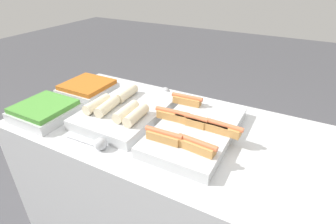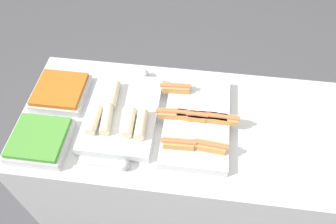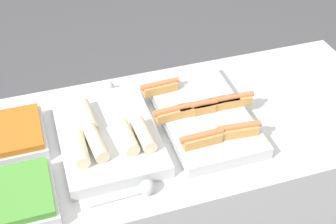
{
  "view_description": "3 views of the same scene",
  "coord_description": "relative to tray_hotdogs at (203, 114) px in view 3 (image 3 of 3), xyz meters",
  "views": [
    {
      "loc": [
        0.41,
        -0.93,
        1.53
      ],
      "look_at": [
        -0.08,
        0.0,
        0.94
      ],
      "focal_mm": 28.0,
      "sensor_mm": 36.0,
      "label": 1
    },
    {
      "loc": [
        0.04,
        -0.97,
        2.21
      ],
      "look_at": [
        -0.08,
        0.0,
        0.94
      ],
      "focal_mm": 35.0,
      "sensor_mm": 36.0,
      "label": 2
    },
    {
      "loc": [
        -0.5,
        -1.28,
        2.06
      ],
      "look_at": [
        -0.08,
        0.0,
        0.94
      ],
      "focal_mm": 50.0,
      "sensor_mm": 36.0,
      "label": 3
    }
  ],
  "objects": [
    {
      "name": "tray_wraps",
      "position": [
        -0.38,
        -0.0,
        -0.0
      ],
      "size": [
        0.36,
        0.5,
        0.1
      ],
      "color": "silver",
      "rests_on": "counter"
    },
    {
      "name": "serving_spoon_far",
      "position": [
        -0.32,
        0.29,
        -0.01
      ],
      "size": [
        0.21,
        0.05,
        0.05
      ],
      "color": "#B2B5BA",
      "rests_on": "counter"
    },
    {
      "name": "counter",
      "position": [
        -0.06,
        0.0,
        -0.46
      ],
      "size": [
        1.69,
        0.77,
        0.86
      ],
      "color": "silver",
      "rests_on": "ground_plane"
    },
    {
      "name": "serving_spoon_near",
      "position": [
        -0.32,
        -0.28,
        -0.01
      ],
      "size": [
        0.22,
        0.05,
        0.05
      ],
      "color": "#B2B5BA",
      "rests_on": "counter"
    },
    {
      "name": "tray_side_front",
      "position": [
        -0.73,
        -0.21,
        0.0
      ],
      "size": [
        0.27,
        0.26,
        0.07
      ],
      "color": "silver",
      "rests_on": "counter"
    },
    {
      "name": "tray_hotdogs",
      "position": [
        0.0,
        0.0,
        0.0
      ],
      "size": [
        0.41,
        0.55,
        0.1
      ],
      "color": "silver",
      "rests_on": "counter"
    },
    {
      "name": "tray_side_back",
      "position": [
        -0.73,
        0.1,
        0.0
      ],
      "size": [
        0.27,
        0.26,
        0.07
      ],
      "color": "silver",
      "rests_on": "counter"
    }
  ]
}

